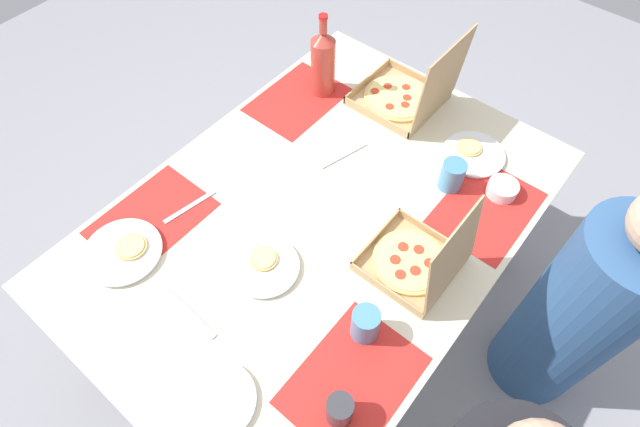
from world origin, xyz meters
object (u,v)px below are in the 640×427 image
at_px(plate_far_left, 216,401).
at_px(cup_spare, 365,324).
at_px(plate_near_left, 266,267).
at_px(cup_red, 452,175).
at_px(pizza_box_corner_right, 407,94).
at_px(cup_clear_left, 340,410).
at_px(condiment_bowl, 502,189).
at_px(diner_left_seat, 578,314).
at_px(plate_far_right, 124,252).
at_px(soda_bottle, 323,62).
at_px(plate_middle, 473,154).
at_px(pizza_box_corner_left, 419,261).

height_order(plate_far_left, cup_spare, cup_spare).
bearing_deg(plate_near_left, cup_red, 157.51).
bearing_deg(cup_spare, pizza_box_corner_right, -153.22).
bearing_deg(plate_far_left, cup_clear_left, 123.64).
relative_size(condiment_bowl, diner_left_seat, 0.09).
bearing_deg(plate_far_right, diner_left_seat, 125.66).
height_order(plate_far_right, soda_bottle, soda_bottle).
xyz_separation_m(plate_near_left, cup_clear_left, (0.19, 0.42, 0.04)).
xyz_separation_m(plate_middle, plate_far_left, (1.14, -0.09, -0.00)).
height_order(plate_near_left, cup_clear_left, cup_clear_left).
height_order(cup_spare, condiment_bowl, cup_spare).
relative_size(cup_clear_left, condiment_bowl, 0.97).
bearing_deg(plate_middle, pizza_box_corner_right, -101.28).
relative_size(plate_near_left, diner_left_seat, 0.18).
xyz_separation_m(pizza_box_corner_left, soda_bottle, (-0.43, -0.71, 0.09)).
relative_size(plate_near_left, soda_bottle, 0.65).
bearing_deg(cup_red, soda_bottle, -98.81).
height_order(plate_near_left, cup_red, cup_red).
height_order(pizza_box_corner_left, diner_left_seat, diner_left_seat).
distance_m(pizza_box_corner_left, plate_middle, 0.51).
bearing_deg(plate_far_left, pizza_box_corner_right, -168.85).
relative_size(pizza_box_corner_left, plate_far_right, 1.22).
height_order(plate_near_left, plate_far_left, plate_near_left).
relative_size(pizza_box_corner_left, plate_middle, 1.36).
bearing_deg(pizza_box_corner_left, pizza_box_corner_right, -143.52).
bearing_deg(plate_near_left, plate_far_right, -57.61).
bearing_deg(diner_left_seat, plate_near_left, -52.94).
xyz_separation_m(pizza_box_corner_left, plate_far_right, (0.52, -0.71, -0.04)).
bearing_deg(plate_near_left, soda_bottle, -152.99).
height_order(plate_far_left, cup_red, cup_red).
bearing_deg(cup_spare, condiment_bowl, 174.71).
xyz_separation_m(pizza_box_corner_right, plate_middle, (0.06, 0.32, -0.04)).
height_order(cup_spare, cup_clear_left, cup_spare).
bearing_deg(plate_near_left, cup_clear_left, 66.16).
distance_m(pizza_box_corner_right, soda_bottle, 0.33).
bearing_deg(pizza_box_corner_left, plate_far_right, -53.99).
bearing_deg(plate_middle, cup_clear_left, 10.10).
bearing_deg(pizza_box_corner_right, condiment_bowl, 72.36).
bearing_deg(plate_middle, cup_spare, 6.86).
xyz_separation_m(plate_far_right, plate_far_left, (0.13, 0.53, -0.00)).
xyz_separation_m(plate_near_left, plate_far_left, (0.36, 0.17, -0.00)).
height_order(cup_spare, diner_left_seat, diner_left_seat).
xyz_separation_m(plate_far_left, cup_red, (-0.98, 0.09, 0.04)).
bearing_deg(cup_clear_left, cup_spare, -159.03).
height_order(plate_far_right, plate_near_left, same).
height_order(plate_far_right, plate_far_left, plate_far_right).
distance_m(pizza_box_corner_right, diner_left_seat, 0.95).
height_order(plate_middle, cup_red, cup_red).
bearing_deg(diner_left_seat, cup_red, -90.68).
bearing_deg(pizza_box_corner_right, pizza_box_corner_left, 36.48).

